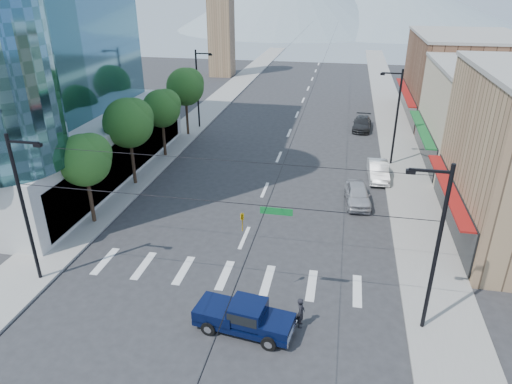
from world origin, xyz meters
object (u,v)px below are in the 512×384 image
Objects in this scene: pickup_truck at (244,316)px; pedestrian at (301,312)px; parked_car_mid at (378,171)px; parked_car_near at (358,194)px; parked_car_far at (362,124)px.

pickup_truck reaches higher than pedestrian.
parked_car_mid is at bearing -13.88° from pedestrian.
parked_car_mid is at bearing 65.96° from parked_car_near.
pickup_truck is 3.11× the size of pedestrian.
parked_car_far is (-1.19, 14.70, -0.05)m from parked_car_mid.
pickup_truck is 16.78m from parked_car_near.
parked_car_near is (5.66, 15.80, -0.10)m from pickup_truck.
pedestrian is 0.37× the size of parked_car_near.
pickup_truck is at bearing -115.13° from parked_car_near.
parked_car_near reaches higher than parked_car_mid.
pickup_truck reaches higher than parked_car_near.
pickup_truck is 36.39m from parked_car_far.
parked_car_near is at bearing -11.82° from pedestrian.
parked_car_near reaches higher than parked_car_far.
pickup_truck reaches higher than parked_car_far.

